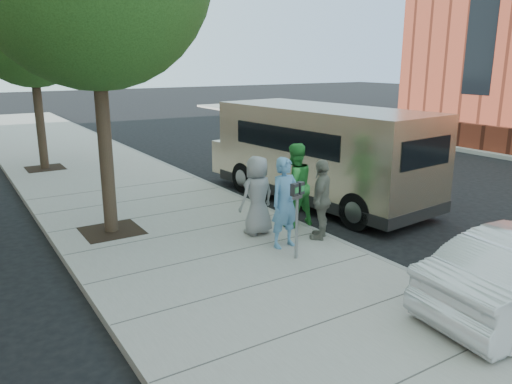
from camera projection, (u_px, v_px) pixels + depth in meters
ground at (263, 251)px, 9.91m from camera, size 120.00×120.00×0.00m
sidewalk at (219, 258)px, 9.37m from camera, size 5.00×60.00×0.15m
curb_face at (320, 235)px, 10.63m from camera, size 0.12×60.00×0.16m
tree_far at (30, 21)px, 15.68m from camera, size 3.92×3.80×6.49m
parking_meter at (297, 204)px, 8.91m from camera, size 0.31×0.17×1.43m
van at (319, 152)px, 13.17m from camera, size 2.86×6.96×2.52m
person_officer at (285, 203)px, 9.55m from camera, size 0.67×0.46×1.76m
person_green_shirt at (294, 185)px, 10.76m from camera, size 0.89×0.70×1.83m
person_gray_shirt at (257, 195)px, 10.29m from camera, size 0.86×0.61×1.65m
person_striped_polo at (322, 199)px, 10.03m from camera, size 1.00×0.91×1.63m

